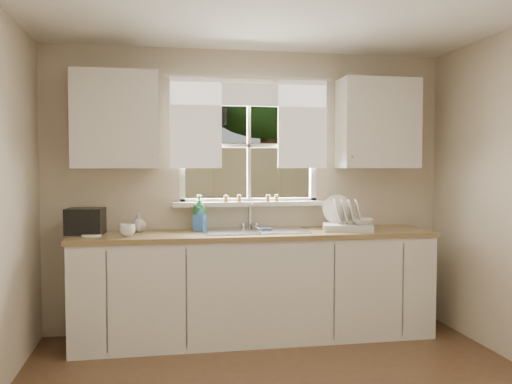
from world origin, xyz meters
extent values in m
cube|color=beige|center=(0.00, 2.00, 0.57)|extent=(3.60, 0.02, 1.15)
cube|color=beige|center=(0.00, 2.00, 2.33)|extent=(3.60, 0.02, 0.35)
cube|color=beige|center=(-1.20, 2.00, 1.65)|extent=(1.20, 0.02, 1.00)
cube|color=beige|center=(1.20, 2.00, 1.65)|extent=(1.20, 0.02, 1.00)
cube|color=white|center=(0.00, 2.02, 1.15)|extent=(1.30, 0.06, 0.05)
cube|color=white|center=(0.00, 2.02, 2.15)|extent=(1.30, 0.06, 0.05)
cube|color=white|center=(-0.60, 2.02, 1.65)|extent=(0.05, 0.06, 1.05)
cube|color=white|center=(0.60, 2.02, 1.65)|extent=(0.05, 0.06, 1.05)
cube|color=white|center=(0.00, 2.02, 1.65)|extent=(0.03, 0.04, 1.00)
cube|color=white|center=(0.00, 2.02, 1.65)|extent=(1.20, 0.04, 0.03)
cube|color=white|center=(0.00, 1.96, 1.13)|extent=(1.38, 0.14, 0.04)
cylinder|color=white|center=(0.00, 1.94, 2.25)|extent=(1.50, 0.02, 0.02)
cube|color=white|center=(-0.48, 1.95, 1.85)|extent=(0.45, 0.02, 0.80)
cube|color=white|center=(0.48, 1.95, 1.85)|extent=(0.45, 0.02, 0.80)
cube|color=white|center=(0.00, 1.95, 2.10)|extent=(1.40, 0.02, 0.20)
cube|color=silver|center=(0.00, 1.68, 0.43)|extent=(3.00, 0.62, 0.87)
cube|color=olive|center=(0.00, 1.68, 0.89)|extent=(3.04, 0.65, 0.04)
cube|color=silver|center=(-1.15, 1.82, 1.85)|extent=(0.70, 0.33, 0.80)
cube|color=silver|center=(1.15, 1.82, 1.85)|extent=(0.70, 0.33, 0.80)
cube|color=beige|center=(0.88, 1.99, 1.08)|extent=(0.08, 0.01, 0.12)
cylinder|color=brown|center=(0.24, 1.94, 1.18)|extent=(0.04, 0.04, 0.06)
cylinder|color=brown|center=(0.16, 1.94, 1.18)|extent=(0.04, 0.04, 0.06)
cylinder|color=brown|center=(-0.10, 1.94, 1.18)|extent=(0.04, 0.04, 0.06)
cylinder|color=brown|center=(-0.22, 1.94, 1.18)|extent=(0.04, 0.04, 0.06)
cube|color=#335421|center=(0.00, 7.00, -0.02)|extent=(20.00, 10.00, 0.02)
cube|color=#9D8157|center=(0.00, 5.00, 0.90)|extent=(8.00, 0.10, 1.80)
cube|color=maroon|center=(-1.20, 8.50, 1.10)|extent=(3.00, 3.00, 2.20)
cube|color=black|center=(-1.20, 8.50, 2.35)|extent=(3.20, 3.20, 0.30)
cylinder|color=#423021|center=(1.40, 8.00, 1.60)|extent=(0.36, 0.36, 3.20)
sphere|color=#214716|center=(1.40, 8.00, 4.00)|extent=(4.00, 4.00, 4.00)
sphere|color=#214716|center=(0.30, 9.50, 4.50)|extent=(3.20, 3.20, 3.20)
cube|color=#B7B7BC|center=(0.00, 1.71, 0.83)|extent=(0.84, 0.46, 0.18)
cube|color=#B7B7BC|center=(0.00, 1.71, 0.92)|extent=(0.88, 0.50, 0.01)
cube|color=#B7B7BC|center=(0.00, 1.71, 0.89)|extent=(0.02, 0.41, 0.14)
cylinder|color=silver|center=(0.00, 1.96, 1.02)|extent=(0.03, 0.03, 0.22)
cylinder|color=silver|center=(0.00, 1.88, 1.13)|extent=(0.02, 0.18, 0.02)
sphere|color=silver|center=(-0.06, 1.96, 0.94)|extent=(0.05, 0.05, 0.05)
sphere|color=silver|center=(0.06, 1.96, 0.94)|extent=(0.05, 0.05, 0.05)
cube|color=silver|center=(0.80, 1.64, 0.94)|extent=(0.48, 0.41, 0.06)
cylinder|color=white|center=(0.75, 1.76, 1.09)|extent=(0.27, 0.14, 0.25)
cylinder|color=white|center=(0.72, 1.67, 1.08)|extent=(0.12, 0.23, 0.22)
cylinder|color=white|center=(0.78, 1.65, 1.08)|extent=(0.12, 0.23, 0.22)
cylinder|color=white|center=(0.83, 1.64, 1.08)|extent=(0.12, 0.23, 0.22)
cylinder|color=white|center=(0.89, 1.62, 1.08)|extent=(0.12, 0.23, 0.22)
imported|color=white|center=(0.92, 1.60, 0.99)|extent=(0.23, 0.23, 0.05)
imported|color=#2D8A3C|center=(-0.46, 1.88, 1.06)|extent=(0.14, 0.14, 0.31)
imported|color=#3874D3|center=(-0.46, 1.82, 1.02)|extent=(0.13, 0.13, 0.21)
imported|color=beige|center=(-0.98, 1.86, 0.99)|extent=(0.16, 0.16, 0.16)
cylinder|color=white|center=(-1.34, 1.64, 0.92)|extent=(0.16, 0.16, 0.01)
imported|color=white|center=(-1.05, 1.56, 0.96)|extent=(0.17, 0.17, 0.10)
cube|color=black|center=(-1.40, 1.77, 1.02)|extent=(0.31, 0.28, 0.21)
camera|label=1|loc=(-0.80, -2.82, 1.47)|focal=38.00mm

